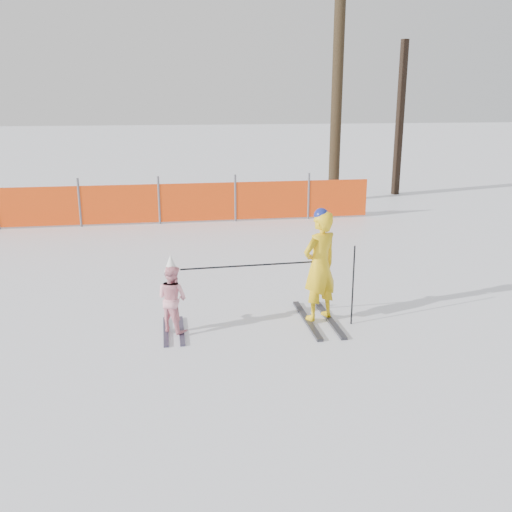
{
  "coord_description": "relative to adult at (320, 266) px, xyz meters",
  "views": [
    {
      "loc": [
        -1.28,
        -7.37,
        3.25
      ],
      "look_at": [
        0.0,
        0.5,
        1.0
      ],
      "focal_mm": 40.0,
      "sensor_mm": 36.0,
      "label": 1
    }
  ],
  "objects": [
    {
      "name": "ground",
      "position": [
        -0.91,
        -0.33,
        -0.85
      ],
      "size": [
        120.0,
        120.0,
        0.0
      ],
      "primitive_type": "plane",
      "color": "white",
      "rests_on": "ground"
    },
    {
      "name": "adult",
      "position": [
        0.0,
        0.0,
        0.0
      ],
      "size": [
        0.71,
        1.51,
        1.71
      ],
      "color": "black",
      "rests_on": "ground"
    },
    {
      "name": "child",
      "position": [
        -2.15,
        -0.08,
        -0.33
      ],
      "size": [
        0.59,
        1.03,
        1.15
      ],
      "color": "black",
      "rests_on": "ground"
    },
    {
      "name": "ski_poles",
      "position": [
        -0.49,
        -0.1,
        -0.05
      ],
      "size": [
        2.48,
        0.22,
        1.19
      ],
      "color": "black",
      "rests_on": "ground"
    },
    {
      "name": "safety_fence",
      "position": [
        -4.58,
        7.15,
        -0.3
      ],
      "size": [
        15.67,
        0.06,
        1.25
      ],
      "color": "#595960",
      "rests_on": "ground"
    },
    {
      "name": "tree_trunks",
      "position": [
        4.0,
        10.04,
        2.06
      ],
      "size": [
        2.78,
        1.23,
        6.28
      ],
      "color": "#302415",
      "rests_on": "ground"
    }
  ]
}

